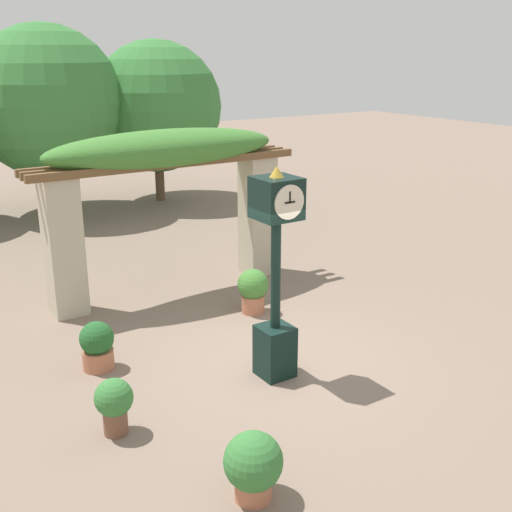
{
  "coord_description": "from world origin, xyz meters",
  "views": [
    {
      "loc": [
        -5.03,
        -7.15,
        4.52
      ],
      "look_at": [
        -0.24,
        0.21,
        1.68
      ],
      "focal_mm": 45.0,
      "sensor_mm": 36.0,
      "label": 1
    }
  ],
  "objects": [
    {
      "name": "ground_plane",
      "position": [
        0.0,
        0.0,
        0.0
      ],
      "size": [
        60.0,
        60.0,
        0.0
      ],
      "primitive_type": "plane",
      "color": "#7F6B5B"
    },
    {
      "name": "pedestal_clock",
      "position": [
        -0.24,
        -0.29,
        1.59
      ],
      "size": [
        0.56,
        0.61,
        3.06
      ],
      "color": "black",
      "rests_on": "ground"
    },
    {
      "name": "pergola",
      "position": [
        0.0,
        3.62,
        2.31
      ],
      "size": [
        5.23,
        1.19,
        3.14
      ],
      "color": "#BCB299",
      "rests_on": "ground"
    },
    {
      "name": "potted_plant_near_left",
      "position": [
        0.76,
        1.84,
        0.44
      ],
      "size": [
        0.56,
        0.56,
        0.81
      ],
      "color": "#B26B4C",
      "rests_on": "ground"
    },
    {
      "name": "potted_plant_near_right",
      "position": [
        -1.97,
        -2.39,
        0.41
      ],
      "size": [
        0.63,
        0.63,
        0.77
      ],
      "color": "#B26B4C",
      "rests_on": "ground"
    },
    {
      "name": "potted_plant_far_left",
      "position": [
        -2.73,
        -0.45,
        0.42
      ],
      "size": [
        0.48,
        0.48,
        0.73
      ],
      "color": "brown",
      "rests_on": "ground"
    },
    {
      "name": "potted_plant_far_right",
      "position": [
        -2.32,
        1.3,
        0.38
      ],
      "size": [
        0.51,
        0.51,
        0.74
      ],
      "color": "#B26B4C",
      "rests_on": "ground"
    },
    {
      "name": "tree_line",
      "position": [
        -0.0,
        11.29,
        2.94
      ],
      "size": [
        10.73,
        4.52,
        5.24
      ],
      "color": "brown",
      "rests_on": "ground"
    }
  ]
}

